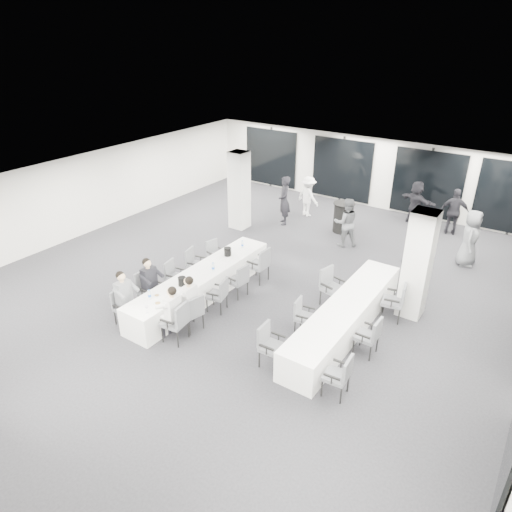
{
  "coord_description": "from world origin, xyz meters",
  "views": [
    {
      "loc": [
        6.49,
        -9.38,
        6.55
      ],
      "look_at": [
        0.24,
        -0.2,
        1.03
      ],
      "focal_mm": 32.0,
      "sensor_mm": 36.0,
      "label": 1
    }
  ],
  "objects_px": {
    "chair_side_right_mid": "(370,334)",
    "standing_guest_g": "(284,198)",
    "banquet_table_side": "(345,317)",
    "chair_main_left_near": "(122,304)",
    "standing_guest_c": "(308,194)",
    "chair_side_left_near": "(269,343)",
    "standing_guest_e": "(471,235)",
    "banquet_table_main": "(202,284)",
    "ice_bucket_near": "(182,281)",
    "chair_main_left_far": "(214,252)",
    "chair_main_right_near": "(178,320)",
    "chair_main_right_fourth": "(239,279)",
    "chair_main_left_mid": "(174,274)",
    "standing_guest_b": "(346,219)",
    "standing_guest_d": "(455,209)",
    "cocktail_table": "(343,217)",
    "chair_main_right_second": "(193,311)",
    "ice_bucket_far": "(228,252)",
    "chair_side_left_far": "(330,284)",
    "chair_main_right_mid": "(219,293)",
    "chair_main_left_fourth": "(194,262)",
    "chair_side_left_mid": "(302,314)",
    "chair_side_right_far": "(397,299)",
    "chair_main_left_second": "(147,287)",
    "standing_guest_h": "(413,257)",
    "chair_side_right_near": "(340,374)",
    "standing_guest_f": "(416,200)"
  },
  "relations": [
    {
      "from": "chair_side_right_mid",
      "to": "standing_guest_g",
      "type": "relative_size",
      "value": 0.46
    },
    {
      "from": "banquet_table_side",
      "to": "chair_main_left_near",
      "type": "distance_m",
      "value": 5.43
    },
    {
      "from": "standing_guest_c",
      "to": "chair_side_left_near",
      "type": "bearing_deg",
      "value": 130.53
    },
    {
      "from": "chair_main_left_near",
      "to": "standing_guest_e",
      "type": "distance_m",
      "value": 10.28
    },
    {
      "from": "banquet_table_main",
      "to": "ice_bucket_near",
      "type": "height_order",
      "value": "ice_bucket_near"
    },
    {
      "from": "chair_main_left_far",
      "to": "chair_main_right_near",
      "type": "relative_size",
      "value": 0.83
    },
    {
      "from": "chair_main_right_fourth",
      "to": "chair_main_left_near",
      "type": "bearing_deg",
      "value": 153.58
    },
    {
      "from": "standing_guest_e",
      "to": "standing_guest_g",
      "type": "height_order",
      "value": "standing_guest_g"
    },
    {
      "from": "banquet_table_main",
      "to": "chair_main_left_mid",
      "type": "height_order",
      "value": "chair_main_left_mid"
    },
    {
      "from": "standing_guest_b",
      "to": "standing_guest_d",
      "type": "bearing_deg",
      "value": -167.54
    },
    {
      "from": "cocktail_table",
      "to": "chair_main_right_second",
      "type": "relative_size",
      "value": 1.13
    },
    {
      "from": "ice_bucket_far",
      "to": "chair_side_left_far",
      "type": "bearing_deg",
      "value": 7.75
    },
    {
      "from": "cocktail_table",
      "to": "standing_guest_e",
      "type": "relative_size",
      "value": 0.53
    },
    {
      "from": "chair_main_left_mid",
      "to": "standing_guest_c",
      "type": "bearing_deg",
      "value": 166.92
    },
    {
      "from": "chair_main_right_mid",
      "to": "standing_guest_b",
      "type": "bearing_deg",
      "value": -23.8
    },
    {
      "from": "chair_main_left_mid",
      "to": "cocktail_table",
      "type": "bearing_deg",
      "value": 151.43
    },
    {
      "from": "chair_main_left_near",
      "to": "standing_guest_c",
      "type": "distance_m",
      "value": 9.02
    },
    {
      "from": "banquet_table_main",
      "to": "chair_main_left_far",
      "type": "height_order",
      "value": "chair_main_left_far"
    },
    {
      "from": "chair_main_left_fourth",
      "to": "chair_side_right_mid",
      "type": "relative_size",
      "value": 0.99
    },
    {
      "from": "chair_main_left_near",
      "to": "chair_main_right_fourth",
      "type": "bearing_deg",
      "value": 138.9
    },
    {
      "from": "chair_main_right_near",
      "to": "chair_side_left_far",
      "type": "relative_size",
      "value": 1.0
    },
    {
      "from": "chair_side_left_mid",
      "to": "banquet_table_main",
      "type": "bearing_deg",
      "value": -95.37
    },
    {
      "from": "banquet_table_main",
      "to": "chair_main_left_far",
      "type": "distance_m",
      "value": 1.75
    },
    {
      "from": "chair_main_right_mid",
      "to": "chair_side_right_mid",
      "type": "distance_m",
      "value": 3.89
    },
    {
      "from": "cocktail_table",
      "to": "chair_main_left_mid",
      "type": "bearing_deg",
      "value": -107.72
    },
    {
      "from": "chair_main_right_second",
      "to": "standing_guest_e",
      "type": "bearing_deg",
      "value": -19.35
    },
    {
      "from": "chair_side_left_mid",
      "to": "chair_side_right_far",
      "type": "distance_m",
      "value": 2.43
    },
    {
      "from": "chair_main_right_near",
      "to": "standing_guest_e",
      "type": "xyz_separation_m",
      "value": [
        4.67,
        7.89,
        0.42
      ]
    },
    {
      "from": "chair_main_left_second",
      "to": "chair_side_left_mid",
      "type": "height_order",
      "value": "chair_main_left_second"
    },
    {
      "from": "chair_main_left_near",
      "to": "standing_guest_h",
      "type": "xyz_separation_m",
      "value": [
        5.27,
        5.86,
        0.37
      ]
    },
    {
      "from": "standing_guest_g",
      "to": "chair_side_right_far",
      "type": "bearing_deg",
      "value": 16.36
    },
    {
      "from": "chair_side_left_far",
      "to": "chair_main_right_fourth",
      "type": "bearing_deg",
      "value": -51.2
    },
    {
      "from": "chair_main_left_mid",
      "to": "standing_guest_c",
      "type": "height_order",
      "value": "standing_guest_c"
    },
    {
      "from": "banquet_table_main",
      "to": "standing_guest_h",
      "type": "distance_m",
      "value": 5.89
    },
    {
      "from": "chair_main_right_mid",
      "to": "standing_guest_g",
      "type": "bearing_deg",
      "value": 2.17
    },
    {
      "from": "banquet_table_main",
      "to": "chair_side_left_far",
      "type": "height_order",
      "value": "chair_side_left_far"
    },
    {
      "from": "chair_main_right_second",
      "to": "standing_guest_g",
      "type": "xyz_separation_m",
      "value": [
        -1.71,
        7.04,
        0.48
      ]
    },
    {
      "from": "chair_main_left_far",
      "to": "standing_guest_d",
      "type": "bearing_deg",
      "value": 154.98
    },
    {
      "from": "chair_side_left_near",
      "to": "chair_side_right_near",
      "type": "relative_size",
      "value": 1.04
    },
    {
      "from": "standing_guest_e",
      "to": "cocktail_table",
      "type": "bearing_deg",
      "value": 82.23
    },
    {
      "from": "chair_main_left_near",
      "to": "chair_side_right_mid",
      "type": "bearing_deg",
      "value": 103.26
    },
    {
      "from": "chair_main_right_second",
      "to": "chair_side_left_mid",
      "type": "height_order",
      "value": "chair_main_right_second"
    },
    {
      "from": "chair_main_left_second",
      "to": "standing_guest_f",
      "type": "relative_size",
      "value": 0.55
    },
    {
      "from": "cocktail_table",
      "to": "ice_bucket_far",
      "type": "height_order",
      "value": "cocktail_table"
    },
    {
      "from": "chair_side_left_far",
      "to": "standing_guest_e",
      "type": "xyz_separation_m",
      "value": [
        2.49,
        4.44,
        0.42
      ]
    },
    {
      "from": "chair_side_right_mid",
      "to": "standing_guest_c",
      "type": "bearing_deg",
      "value": 38.62
    },
    {
      "from": "chair_main_left_near",
      "to": "chair_side_left_mid",
      "type": "bearing_deg",
      "value": 110.37
    },
    {
      "from": "chair_main_right_second",
      "to": "chair_main_right_fourth",
      "type": "relative_size",
      "value": 1.01
    },
    {
      "from": "standing_guest_e",
      "to": "standing_guest_f",
      "type": "xyz_separation_m",
      "value": [
        -2.39,
        2.51,
        -0.09
      ]
    },
    {
      "from": "chair_main_left_near",
      "to": "chair_main_right_second",
      "type": "relative_size",
      "value": 0.94
    }
  ]
}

